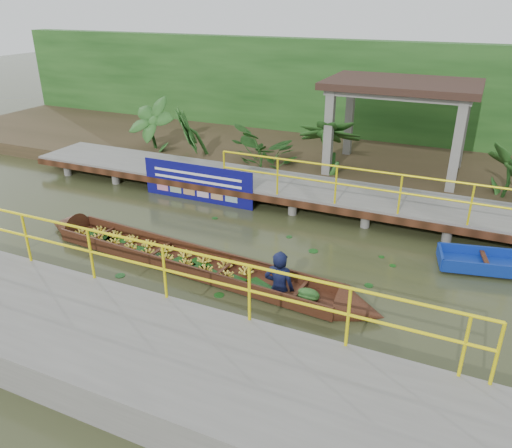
% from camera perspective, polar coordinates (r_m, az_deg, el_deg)
% --- Properties ---
extents(ground, '(80.00, 80.00, 0.00)m').
position_cam_1_polar(ground, '(11.87, -4.99, -2.80)').
color(ground, '#292F17').
rests_on(ground, ground).
extents(land_strip, '(30.00, 8.00, 0.45)m').
position_cam_1_polar(land_strip, '(18.21, 6.59, 7.76)').
color(land_strip, '#322A19').
rests_on(land_strip, ground).
extents(far_dock, '(16.00, 2.06, 1.66)m').
position_cam_1_polar(far_dock, '(14.49, 1.60, 4.54)').
color(far_dock, slate).
rests_on(far_dock, ground).
extents(near_dock, '(18.00, 2.40, 1.73)m').
position_cam_1_polar(near_dock, '(8.31, -13.34, -14.39)').
color(near_dock, slate).
rests_on(near_dock, ground).
extents(pavilion, '(4.40, 3.00, 3.00)m').
position_cam_1_polar(pavilion, '(15.82, 16.30, 14.08)').
color(pavilion, slate).
rests_on(pavilion, ground).
extents(foliage_backdrop, '(30.00, 0.80, 4.00)m').
position_cam_1_polar(foliage_backdrop, '(20.14, 9.16, 14.43)').
color(foliage_backdrop, '#184114').
rests_on(foliage_backdrop, ground).
extents(vendor_boat, '(8.69, 1.52, 2.09)m').
position_cam_1_polar(vendor_boat, '(10.81, -5.96, -4.16)').
color(vendor_boat, '#33190E').
rests_on(vendor_boat, ground).
extents(blue_banner, '(3.51, 0.04, 1.10)m').
position_cam_1_polar(blue_banner, '(14.47, -6.72, 4.68)').
color(blue_banner, '#0D0C64').
rests_on(blue_banner, ground).
extents(tropical_plants, '(14.29, 1.29, 1.62)m').
position_cam_1_polar(tropical_plants, '(15.64, 7.51, 8.86)').
color(tropical_plants, '#184114').
rests_on(tropical_plants, ground).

